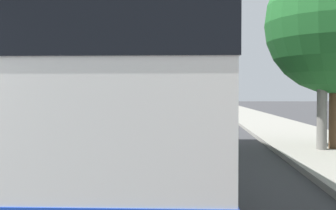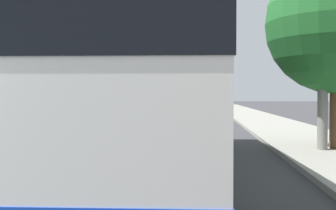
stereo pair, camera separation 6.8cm
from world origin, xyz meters
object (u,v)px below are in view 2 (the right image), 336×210
object	(u,v)px
coach_bus	(152,81)
car_far_distant	(140,107)
car_behind_bus	(189,107)
utility_pole	(323,19)

from	to	relation	value
coach_bus	car_far_distant	distance (m)	26.04
car_behind_bus	car_far_distant	distance (m)	4.21
car_behind_bus	utility_pole	xyz separation A→B (m)	(-23.24, -4.62, 3.17)
coach_bus	car_behind_bus	bearing A→B (deg)	-2.21
coach_bus	utility_pole	distance (m)	5.59
coach_bus	car_behind_bus	distance (m)	25.83
car_far_distant	utility_pole	size ratio (longest dim) A/B	0.59
coach_bus	utility_pole	size ratio (longest dim) A/B	1.53
coach_bus	car_far_distant	size ratio (longest dim) A/B	2.58
coach_bus	car_behind_bus	size ratio (longest dim) A/B	2.77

